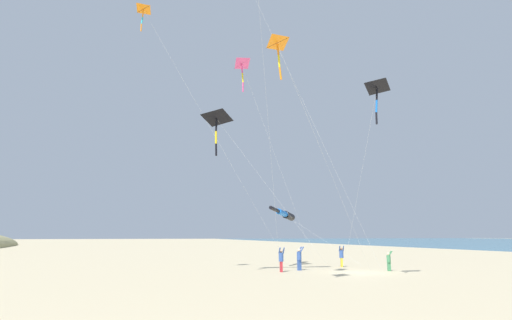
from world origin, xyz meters
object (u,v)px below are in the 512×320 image
(kite_delta_yellow_midlevel, at_px, (242,64))
(kite_delta_orange_high_right, at_px, (376,88))
(person_bystander_far, at_px, (281,258))
(kite_delta_red_high_left, at_px, (216,119))
(person_child_green_jacket, at_px, (341,255))
(person_child_grey_jacket, at_px, (389,260))
(person_adult_flyer, at_px, (299,257))
(kite_delta_black_fish_shape, at_px, (277,44))
(kite_delta_green_low_center, at_px, (144,11))
(kite_windsock_long_streamer_left, at_px, (285,214))

(kite_delta_yellow_midlevel, bearing_deg, kite_delta_orange_high_right, -47.62)
(person_bystander_far, bearing_deg, kite_delta_red_high_left, -162.72)
(person_child_green_jacket, relative_size, person_child_grey_jacket, 1.19)
(person_adult_flyer, bearing_deg, person_child_grey_jacket, -21.10)
(kite_delta_black_fish_shape, xyz_separation_m, kite_delta_green_low_center, (-7.15, 8.85, 5.79))
(person_adult_flyer, bearing_deg, kite_windsock_long_streamer_left, 80.81)
(person_child_grey_jacket, distance_m, kite_delta_yellow_midlevel, 19.31)
(person_child_grey_jacket, distance_m, kite_delta_green_low_center, 26.56)
(person_adult_flyer, height_order, kite_delta_orange_high_right, kite_delta_orange_high_right)
(kite_delta_green_low_center, bearing_deg, person_bystander_far, 9.35)
(kite_windsock_long_streamer_left, xyz_separation_m, kite_delta_orange_high_right, (0.71, -15.18, 7.34))
(person_bystander_far, relative_size, kite_delta_orange_high_right, 0.15)
(kite_windsock_long_streamer_left, distance_m, kite_delta_orange_high_right, 16.88)
(person_adult_flyer, relative_size, kite_delta_black_fish_shape, 0.14)
(person_child_grey_jacket, bearing_deg, person_bystander_far, 169.99)
(person_bystander_far, xyz_separation_m, kite_windsock_long_streamer_left, (2.82, 6.64, 3.71))
(person_child_grey_jacket, xyz_separation_m, kite_delta_yellow_midlevel, (-11.91, 0.61, 15.18))
(kite_delta_yellow_midlevel, bearing_deg, kite_delta_green_low_center, -172.99)
(kite_windsock_long_streamer_left, height_order, kite_delta_orange_high_right, kite_delta_orange_high_right)
(person_child_grey_jacket, relative_size, kite_delta_red_high_left, 0.13)
(kite_delta_black_fish_shape, relative_size, kite_delta_green_low_center, 0.70)
(person_child_green_jacket, distance_m, kite_delta_green_low_center, 25.77)
(kite_windsock_long_streamer_left, height_order, kite_delta_yellow_midlevel, kite_delta_yellow_midlevel)
(person_bystander_far, bearing_deg, kite_delta_orange_high_right, -67.53)
(kite_delta_orange_high_right, bearing_deg, kite_windsock_long_streamer_left, 92.69)
(person_adult_flyer, relative_size, kite_delta_orange_high_right, 0.15)
(person_child_grey_jacket, xyz_separation_m, kite_delta_green_low_center, (-19.51, -0.33, 18.02))
(kite_windsock_long_streamer_left, bearing_deg, kite_delta_orange_high_right, -87.31)
(person_bystander_far, xyz_separation_m, kite_delta_orange_high_right, (3.54, -8.55, 11.06))
(person_child_green_jacket, bearing_deg, kite_windsock_long_streamer_left, 139.81)
(kite_delta_black_fish_shape, distance_m, kite_delta_green_low_center, 12.76)
(kite_delta_black_fish_shape, distance_m, kite_delta_yellow_midlevel, 10.23)
(person_child_grey_jacket, distance_m, kite_delta_black_fish_shape, 19.66)
(kite_delta_orange_high_right, xyz_separation_m, kite_delta_green_low_center, (-14.58, 6.73, 6.80))
(kite_delta_black_fish_shape, bearing_deg, kite_windsock_long_streamer_left, 68.76)
(person_bystander_far, relative_size, kite_delta_green_low_center, 0.10)
(kite_delta_red_high_left, xyz_separation_m, kite_delta_yellow_midlevel, (2.08, 0.84, 4.86))
(person_child_grey_jacket, relative_size, kite_delta_black_fish_shape, 0.12)
(person_adult_flyer, xyz_separation_m, kite_delta_yellow_midlevel, (-5.37, -1.92, 15.01))
(kite_windsock_long_streamer_left, bearing_deg, person_bystander_far, -113.03)
(kite_delta_yellow_midlevel, bearing_deg, kite_delta_black_fish_shape, -92.62)
(kite_delta_black_fish_shape, bearing_deg, kite_delta_red_high_left, 100.34)
(person_adult_flyer, xyz_separation_m, kite_delta_black_fish_shape, (-5.82, -11.70, 12.06))
(kite_delta_red_high_left, xyz_separation_m, kite_delta_green_low_center, (-5.51, -0.10, 7.70))
(kite_delta_red_high_left, bearing_deg, person_child_grey_jacket, 0.94)
(person_child_green_jacket, xyz_separation_m, kite_delta_black_fish_shape, (-10.74, -13.92, 12.06))
(kite_delta_red_high_left, bearing_deg, person_child_green_jacket, 21.89)
(kite_delta_orange_high_right, relative_size, kite_delta_yellow_midlevel, 0.76)
(person_child_green_jacket, relative_size, kite_delta_red_high_left, 0.16)
(kite_delta_yellow_midlevel, bearing_deg, person_adult_flyer, 19.64)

